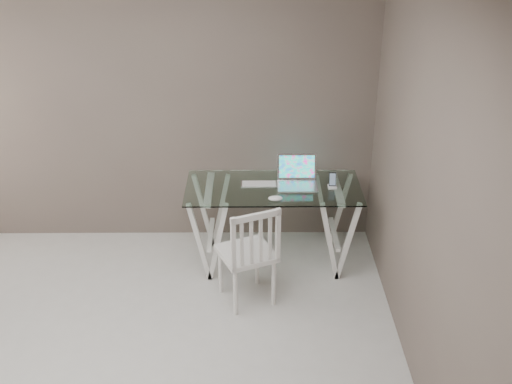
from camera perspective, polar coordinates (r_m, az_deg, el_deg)
room at (r=3.65m, az=-15.47°, el=2.16°), size 4.50×4.52×2.71m
desk at (r=5.66m, az=1.50°, el=-2.86°), size 1.50×0.70×0.75m
chair at (r=5.06m, az=-0.53°, el=-5.32°), size 0.54×0.54×0.90m
laptop at (r=5.54m, az=3.69°, el=1.27°), size 0.34×0.30×0.24m
keyboard at (r=5.53m, az=0.27°, el=0.71°), size 0.31×0.13×0.01m
mouse at (r=5.26m, az=1.74°, el=-0.57°), size 0.12×0.07×0.04m
phone_dock at (r=5.51m, az=6.80°, el=0.75°), size 0.07×0.07×0.14m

